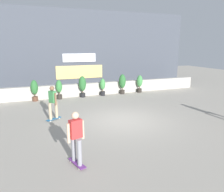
{
  "coord_description": "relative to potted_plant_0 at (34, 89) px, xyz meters",
  "views": [
    {
      "loc": [
        -3.98,
        -9.03,
        3.52
      ],
      "look_at": [
        0.0,
        1.5,
        0.9
      ],
      "focal_mm": 34.15,
      "sensor_mm": 36.0,
      "label": 1
    }
  ],
  "objects": [
    {
      "name": "skater_by_wall_left",
      "position": [
        1.0,
        -8.74,
        0.14
      ],
      "size": [
        0.54,
        0.82,
        1.7
      ],
      "color": "#72338C",
      "rests_on": "ground"
    },
    {
      "name": "potted_plant_1",
      "position": [
        1.58,
        0.0,
        -0.07
      ],
      "size": [
        0.42,
        0.42,
        1.31
      ],
      "color": "#2D2823",
      "rests_on": "ground"
    },
    {
      "name": "ground_plane",
      "position": [
        3.91,
        -5.55,
        -0.8
      ],
      "size": [
        48.0,
        48.0,
        0.0
      ],
      "primitive_type": "plane",
      "color": "#A8A093"
    },
    {
      "name": "potted_plant_4",
      "position": [
        6.27,
        0.0,
        0.07
      ],
      "size": [
        0.51,
        0.51,
        1.5
      ],
      "color": "#2D2823",
      "rests_on": "ground"
    },
    {
      "name": "potted_plant_0",
      "position": [
        0.0,
        0.0,
        0.0
      ],
      "size": [
        0.47,
        0.47,
        1.4
      ],
      "color": "brown",
      "rests_on": "ground"
    },
    {
      "name": "skater_mid_plaza",
      "position": [
        0.76,
        -4.29,
        0.14
      ],
      "size": [
        0.79,
        0.58,
        1.7
      ],
      "color": "#266699",
      "rests_on": "ground"
    },
    {
      "name": "planter_wall",
      "position": [
        3.91,
        0.45,
        -0.35
      ],
      "size": [
        18.0,
        0.4,
        0.9
      ],
      "primitive_type": "cube",
      "color": "#B2ADA3",
      "rests_on": "ground"
    },
    {
      "name": "potted_plant_3",
      "position": [
        4.7,
        0.0,
        -0.12
      ],
      "size": [
        0.39,
        0.39,
        1.26
      ],
      "color": "black",
      "rests_on": "ground"
    },
    {
      "name": "building_backdrop",
      "position": [
        3.91,
        4.45,
        2.44
      ],
      "size": [
        20.0,
        2.08,
        6.5
      ],
      "color": "#424751",
      "rests_on": "ground"
    },
    {
      "name": "potted_plant_5",
      "position": [
        7.74,
        0.0,
        -0.04
      ],
      "size": [
        0.44,
        0.44,
        1.36
      ],
      "color": "#2D2823",
      "rests_on": "ground"
    },
    {
      "name": "potted_plant_2",
      "position": [
        3.2,
        -0.0,
        0.07
      ],
      "size": [
        0.51,
        0.51,
        1.5
      ],
      "color": "black",
      "rests_on": "ground"
    }
  ]
}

